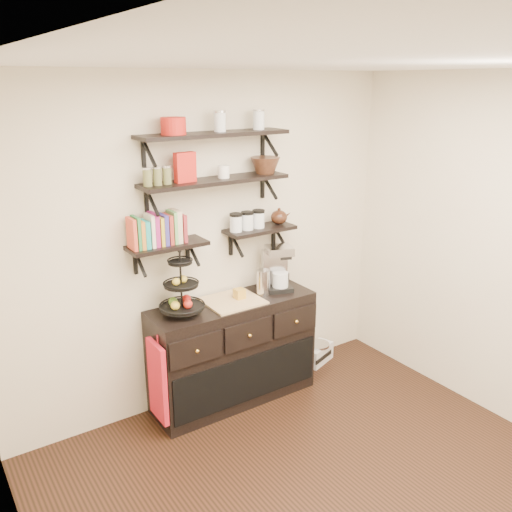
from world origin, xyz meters
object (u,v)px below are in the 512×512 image
object	(u,v)px
sideboard	(233,351)
fruit_stand	(182,293)
radio	(318,353)
coffee_maker	(277,269)

from	to	relation	value
sideboard	fruit_stand	size ratio (longest dim) A/B	2.78
radio	fruit_stand	bearing A→B (deg)	163.72
radio	sideboard	bearing A→B (deg)	165.35
coffee_maker	sideboard	bearing A→B (deg)	-156.90
fruit_stand	radio	bearing A→B (deg)	3.23
sideboard	radio	bearing A→B (deg)	4.85
fruit_stand	radio	world-z (taller)	fruit_stand
fruit_stand	radio	distance (m)	1.76
coffee_maker	fruit_stand	bearing A→B (deg)	-158.73
coffee_maker	radio	world-z (taller)	coffee_maker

